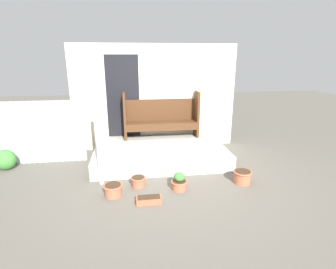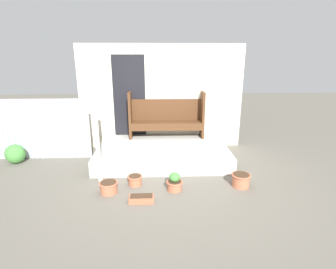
% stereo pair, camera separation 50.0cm
% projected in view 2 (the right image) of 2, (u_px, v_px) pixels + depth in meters
% --- Properties ---
extents(ground_plane, '(24.00, 24.00, 0.00)m').
position_uv_depth(ground_plane, '(164.00, 177.00, 5.21)').
color(ground_plane, '#666056').
extents(porch_slab, '(2.92, 1.85, 0.33)m').
position_uv_depth(porch_slab, '(163.00, 153.00, 6.04)').
color(porch_slab, '#B2AFA8').
rests_on(porch_slab, ground_plane).
extents(house_wall, '(4.12, 0.08, 2.60)m').
position_uv_depth(house_wall, '(160.00, 97.00, 6.62)').
color(house_wall, beige).
rests_on(house_wall, ground_plane).
extents(fence_corrugated, '(2.89, 0.05, 1.40)m').
position_uv_depth(fence_corrugated, '(26.00, 130.00, 5.95)').
color(fence_corrugated, '#9EA3A8').
rests_on(fence_corrugated, ground_plane).
extents(support_post, '(0.08, 0.08, 2.11)m').
position_uv_depth(support_post, '(96.00, 128.00, 4.76)').
color(support_post, white).
rests_on(support_post, ground_plane).
extents(bench, '(1.85, 0.41, 1.14)m').
position_uv_depth(bench, '(166.00, 116.00, 6.53)').
color(bench, '#4C2D19').
rests_on(bench, porch_slab).
extents(flower_pot_left, '(0.34, 0.34, 0.21)m').
position_uv_depth(flower_pot_left, '(109.00, 187.00, 4.58)').
color(flower_pot_left, '#B76647').
rests_on(flower_pot_left, ground_plane).
extents(flower_pot_middle, '(0.28, 0.28, 0.19)m').
position_uv_depth(flower_pot_middle, '(135.00, 180.00, 4.86)').
color(flower_pot_middle, '#B76647').
rests_on(flower_pot_middle, ground_plane).
extents(flower_pot_right, '(0.30, 0.30, 0.33)m').
position_uv_depth(flower_pot_right, '(175.00, 183.00, 4.66)').
color(flower_pot_right, '#B76647').
rests_on(flower_pot_right, ground_plane).
extents(flower_pot_far_right, '(0.36, 0.36, 0.24)m').
position_uv_depth(flower_pot_far_right, '(241.00, 180.00, 4.80)').
color(flower_pot_far_right, '#B76647').
rests_on(flower_pot_far_right, ground_plane).
extents(planter_box_rect, '(0.41, 0.18, 0.11)m').
position_uv_depth(planter_box_rect, '(142.00, 199.00, 4.31)').
color(planter_box_rect, '#B26042').
rests_on(planter_box_rect, ground_plane).
extents(shrub_by_fence, '(0.43, 0.38, 0.43)m').
position_uv_depth(shrub_by_fence, '(15.00, 154.00, 5.82)').
color(shrub_by_fence, '#478C3D').
rests_on(shrub_by_fence, ground_plane).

